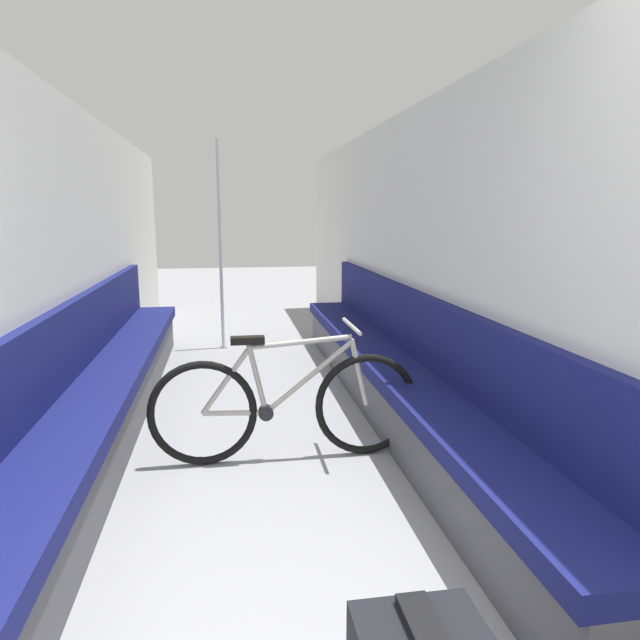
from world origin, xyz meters
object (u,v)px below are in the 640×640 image
(bicycle, at_px, (286,405))
(grab_pole_near, at_px, (220,249))
(bench_seat_row_right, at_px, (395,377))
(bench_seat_row_left, at_px, (104,391))

(bicycle, height_order, grab_pole_near, grab_pole_near)
(bench_seat_row_right, distance_m, bicycle, 1.07)
(bench_seat_row_left, distance_m, bicycle, 1.33)
(bench_seat_row_right, xyz_separation_m, grab_pole_near, (-1.27, 2.43, 0.80))
(bench_seat_row_right, height_order, bicycle, bench_seat_row_right)
(bench_seat_row_left, relative_size, grab_pole_near, 2.33)
(bench_seat_row_right, bearing_deg, bench_seat_row_left, 180.00)
(bench_seat_row_left, height_order, bench_seat_row_right, same)
(bench_seat_row_left, bearing_deg, bench_seat_row_right, 0.00)
(bench_seat_row_left, height_order, bicycle, bench_seat_row_left)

